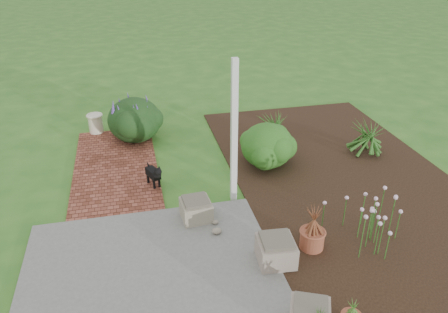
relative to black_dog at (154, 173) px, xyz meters
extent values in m
plane|color=#2C6820|center=(1.00, -0.79, -0.30)|extent=(80.00, 80.00, 0.00)
cube|color=slate|center=(-0.25, -2.54, -0.28)|extent=(3.50, 3.50, 0.04)
cube|color=#5E2C1D|center=(-0.70, 0.96, -0.28)|extent=(1.60, 3.50, 0.04)
cube|color=black|center=(3.50, -0.29, -0.28)|extent=(4.00, 7.00, 0.03)
cube|color=white|center=(1.30, -0.69, 0.95)|extent=(0.10, 0.10, 2.50)
cube|color=gray|center=(1.48, -2.43, -0.09)|extent=(0.54, 0.54, 0.34)
cube|color=gray|center=(0.57, -1.16, -0.10)|extent=(0.50, 0.50, 0.31)
cube|color=black|center=(-0.02, 0.04, -0.02)|extent=(0.27, 0.37, 0.15)
cylinder|color=black|center=(-0.02, -0.09, -0.17)|extent=(0.04, 0.04, 0.17)
cylinder|color=black|center=(0.08, -0.05, -0.17)|extent=(0.04, 0.04, 0.17)
cylinder|color=black|center=(-0.11, 0.13, -0.17)|extent=(0.04, 0.04, 0.17)
cylinder|color=black|center=(-0.02, 0.17, -0.17)|extent=(0.04, 0.04, 0.17)
sphere|color=black|center=(0.06, -0.15, 0.11)|extent=(0.14, 0.14, 0.14)
cone|color=black|center=(-0.08, 0.20, 0.09)|extent=(0.09, 0.12, 0.13)
cylinder|color=beige|center=(-1.11, 2.69, -0.05)|extent=(0.41, 0.41, 0.42)
ellipsoid|color=#14430C|center=(2.24, 0.35, 0.17)|extent=(1.14, 1.14, 0.88)
cylinder|color=brown|center=(2.10, -2.25, -0.12)|extent=(0.47, 0.47, 0.29)
ellipsoid|color=black|center=(-0.23, 2.18, 0.20)|extent=(1.45, 1.45, 0.99)
camera|label=1|loc=(-0.29, -6.93, 3.90)|focal=35.00mm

